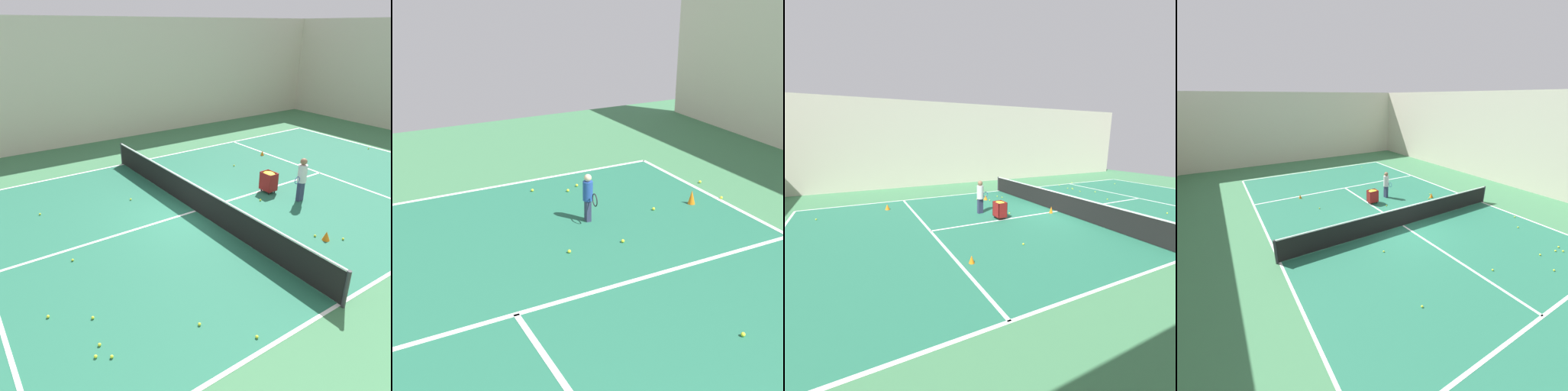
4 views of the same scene
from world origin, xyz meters
TOP-DOWN VIEW (x-y plane):
  - ground_plane at (0.00, 0.00)m, footprint 36.91×36.91m
  - court_playing_area at (0.00, 0.00)m, footprint 11.89×24.26m
  - line_sideline_right at (5.95, 0.00)m, footprint 0.10×24.26m
  - line_service_near at (0.00, -6.67)m, footprint 11.89×0.10m
  - line_service_far at (0.00, 6.67)m, footprint 11.89×0.10m
  - line_centre_service at (0.00, 0.00)m, footprint 0.10×13.34m
  - hall_enclosure_right at (10.35, 0.00)m, footprint 0.15×33.21m
  - tennis_net at (0.00, 0.00)m, footprint 12.19×0.10m
  - coach_at_net at (1.46, 3.70)m, footprint 0.36×0.66m
  - ball_cart at (0.22, 3.29)m, footprint 0.57×0.46m
  - training_cone_0 at (-3.26, 6.31)m, footprint 0.18×0.18m
  - training_cone_1 at (4.19, 7.80)m, footprint 0.25×0.25m
  - training_cone_2 at (3.88, 2.15)m, footprint 0.24×0.24m
  - training_cone_3 at (-0.11, 0.50)m, footprint 0.18×0.18m
  - tennis_ball_0 at (6.08, -7.14)m, footprint 0.07×0.07m
  - tennis_ball_1 at (0.68, 2.47)m, footprint 0.07×0.07m
  - tennis_ball_3 at (3.96, -5.10)m, footprint 0.07×0.07m
  - tennis_ball_4 at (4.17, 2.59)m, footprint 0.07×0.07m
  - tennis_ball_7 at (5.68, -5.40)m, footprint 0.07×0.07m
  - tennis_ball_9 at (3.74, 10.99)m, footprint 0.07×0.07m
  - tennis_ball_10 at (-2.79, -4.58)m, footprint 0.07×0.07m
  - tennis_ball_12 at (4.15, -9.92)m, footprint 0.07×0.07m
  - tennis_ball_13 at (3.13, -4.93)m, footprint 0.07×0.07m
  - tennis_ball_14 at (4.64, -3.09)m, footprint 0.07×0.07m
  - tennis_ball_15 at (5.63, -2.31)m, footprint 0.07×0.07m
  - tennis_ball_18 at (4.21, -5.28)m, footprint 0.07×0.07m
  - tennis_ball_20 at (4.31, 1.08)m, footprint 0.07×0.07m
  - tennis_ball_21 at (3.90, 0.96)m, footprint 0.07×0.07m
  - tennis_ball_22 at (2.53, -5.74)m, footprint 0.07×0.07m
  - tennis_ball_23 at (3.56, 2.04)m, footprint 0.07×0.07m
  - tennis_ball_24 at (0.63, -4.57)m, footprint 0.07×0.07m
  - tennis_ball_25 at (4.40, -5.02)m, footprint 0.07×0.07m
  - tennis_ball_27 at (-2.12, -1.48)m, footprint 0.07×0.07m
  - tennis_ball_28 at (-2.81, 4.11)m, footprint 0.07×0.07m

SIDE VIEW (x-z plane):
  - ground_plane at x=0.00m, z-range 0.00..0.00m
  - court_playing_area at x=0.00m, z-range 0.00..0.00m
  - line_sideline_right at x=5.95m, z-range 0.00..0.01m
  - line_service_near at x=0.00m, z-range 0.00..0.01m
  - line_service_far at x=0.00m, z-range 0.00..0.01m
  - line_centre_service at x=0.00m, z-range 0.00..0.01m
  - tennis_ball_0 at x=6.08m, z-range 0.00..0.07m
  - tennis_ball_1 at x=0.68m, z-range 0.00..0.07m
  - tennis_ball_3 at x=3.96m, z-range 0.00..0.07m
  - tennis_ball_4 at x=4.17m, z-range 0.00..0.07m
  - tennis_ball_7 at x=5.68m, z-range 0.00..0.07m
  - tennis_ball_9 at x=3.74m, z-range 0.00..0.07m
  - tennis_ball_10 at x=-2.79m, z-range 0.00..0.07m
  - tennis_ball_12 at x=4.15m, z-range 0.00..0.07m
  - tennis_ball_13 at x=3.13m, z-range 0.00..0.07m
  - tennis_ball_14 at x=4.64m, z-range 0.00..0.07m
  - tennis_ball_15 at x=5.63m, z-range 0.00..0.07m
  - tennis_ball_18 at x=4.21m, z-range 0.00..0.07m
  - tennis_ball_20 at x=4.31m, z-range 0.00..0.07m
  - tennis_ball_21 at x=3.90m, z-range 0.00..0.07m
  - tennis_ball_22 at x=2.53m, z-range 0.00..0.07m
  - tennis_ball_23 at x=3.56m, z-range 0.00..0.07m
  - tennis_ball_24 at x=0.63m, z-range 0.00..0.07m
  - tennis_ball_25 at x=4.40m, z-range 0.00..0.07m
  - tennis_ball_27 at x=-2.12m, z-range 0.00..0.07m
  - tennis_ball_28 at x=-2.81m, z-range 0.00..0.07m
  - training_cone_0 at x=-3.26m, z-range 0.00..0.25m
  - training_cone_2 at x=3.88m, z-range 0.00..0.29m
  - training_cone_1 at x=4.19m, z-range 0.00..0.29m
  - training_cone_3 at x=-0.11m, z-range 0.00..0.34m
  - tennis_net at x=0.00m, z-range 0.02..1.02m
  - ball_cart at x=0.22m, z-range 0.16..0.99m
  - coach_at_net at x=1.46m, z-range 0.12..1.77m
  - hall_enclosure_right at x=10.35m, z-range 0.00..6.39m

